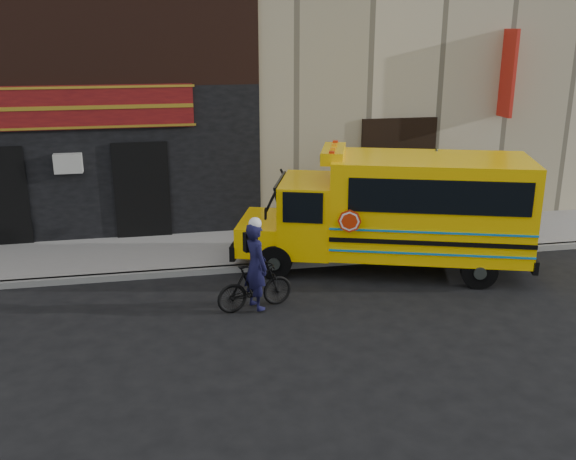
% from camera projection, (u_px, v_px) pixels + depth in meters
% --- Properties ---
extents(ground, '(120.00, 120.00, 0.00)m').
position_uv_depth(ground, '(302.00, 313.00, 13.10)').
color(ground, black).
rests_on(ground, ground).
extents(curb, '(40.00, 0.20, 0.15)m').
position_uv_depth(curb, '(279.00, 266.00, 15.51)').
color(curb, gray).
rests_on(curb, ground).
extents(sidewalk, '(40.00, 3.00, 0.15)m').
position_uv_depth(sidewalk, '(269.00, 246.00, 16.91)').
color(sidewalk, gray).
rests_on(sidewalk, ground).
extents(building, '(20.00, 10.70, 12.00)m').
position_uv_depth(building, '(234.00, 10.00, 21.03)').
color(building, tan).
rests_on(building, sidewalk).
extents(school_bus, '(7.22, 4.18, 2.92)m').
position_uv_depth(school_bus, '(400.00, 209.00, 15.05)').
color(school_bus, black).
rests_on(school_bus, ground).
extents(sign_pole, '(0.08, 0.25, 2.82)m').
position_uv_depth(sign_pole, '(434.00, 199.00, 15.72)').
color(sign_pole, '#3C433D').
rests_on(sign_pole, ground).
extents(bicycle, '(1.71, 0.85, 0.99)m').
position_uv_depth(bicycle, '(255.00, 287.00, 13.16)').
color(bicycle, black).
rests_on(bicycle, ground).
extents(cyclist, '(0.66, 0.78, 1.83)m').
position_uv_depth(cyclist, '(256.00, 268.00, 13.00)').
color(cyclist, black).
rests_on(cyclist, ground).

